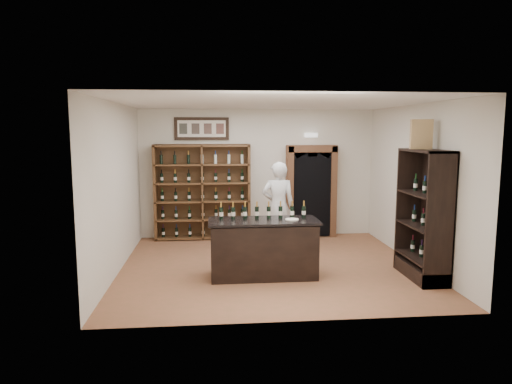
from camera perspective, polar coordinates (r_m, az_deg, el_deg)
The scene contains 22 objects.
floor at distance 8.63m, azimuth 1.84°, elevation -9.23°, with size 5.50×5.50×0.00m, color brown.
ceiling at distance 8.27m, azimuth 1.93°, elevation 11.08°, with size 5.50×5.50×0.00m, color white.
wall_back at distance 10.79m, azimuth 0.21°, elevation 2.33°, with size 5.50×0.04×3.00m, color beige.
wall_left at distance 8.43m, azimuth -17.01°, elevation 0.46°, with size 0.04×5.00×3.00m, color beige.
wall_right at distance 9.08m, azimuth 19.37°, elevation 0.86°, with size 0.04×5.00×3.00m, color beige.
wine_shelf at distance 10.62m, azimuth -6.70°, elevation 0.02°, with size 2.20×0.38×2.20m.
framed_picture at distance 10.66m, azimuth -6.80°, elevation 7.86°, with size 1.25×0.04×0.52m, color black.
arched_doorway at distance 10.85m, azimuth 6.88°, elevation 0.39°, with size 1.17×0.35×2.17m.
emergency_light at distance 10.85m, azimuth 6.89°, elevation 7.07°, with size 0.30×0.10×0.10m, color white.
tasting_counter at distance 7.90m, azimuth 0.95°, elevation -7.11°, with size 1.88×0.78×1.00m.
counter_bottle_0 at distance 7.85m, azimuth -4.38°, elevation -2.64°, with size 0.07×0.07×0.30m.
counter_bottle_1 at distance 7.85m, azimuth -2.88°, elevation -2.62°, with size 0.07×0.07×0.30m.
counter_bottle_2 at distance 7.86m, azimuth -1.38°, elevation -2.60°, with size 0.07×0.07×0.30m.
counter_bottle_3 at distance 7.88m, azimuth 0.11°, elevation -2.57°, with size 0.07×0.07×0.30m.
counter_bottle_4 at distance 7.90m, azimuth 1.60°, elevation -2.55°, with size 0.07×0.07×0.30m.
counter_bottle_5 at distance 7.93m, azimuth 3.07°, elevation -2.52°, with size 0.07×0.07×0.30m.
counter_bottle_6 at distance 7.96m, azimuth 4.54°, elevation -2.49°, with size 0.07×0.07×0.30m.
counter_bottle_7 at distance 8.00m, azimuth 5.99°, elevation -2.46°, with size 0.07×0.07×0.30m.
side_cabinet at distance 8.30m, azimuth 20.30°, elevation -5.02°, with size 0.48×1.20×2.20m.
shopkeeper at distance 9.52m, azimuth 2.79°, elevation -1.82°, with size 0.68×0.45×1.87m, color silver.
plate at distance 7.80m, azimuth 4.52°, elevation -3.45°, with size 0.23×0.23×0.02m, color silver.
wine_crate at distance 8.24m, azimuth 19.96°, elevation 6.80°, with size 0.35×0.15×0.50m, color tan.
Camera 1 is at (-1.04, -8.19, 2.52)m, focal length 32.00 mm.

